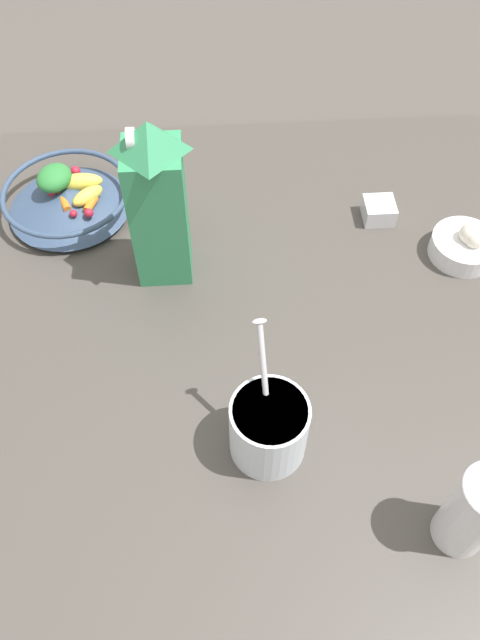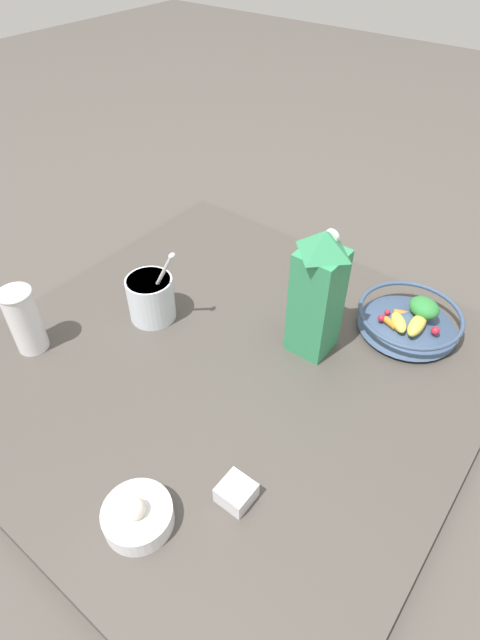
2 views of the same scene
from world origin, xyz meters
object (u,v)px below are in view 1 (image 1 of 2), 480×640
at_px(spice_jar, 378,211).
at_px(garlic_bowl, 464,245).
at_px(milk_carton, 158,203).
at_px(yogurt_tub, 269,426).
at_px(drinking_cup, 475,512).
at_px(fruit_bowl, 68,197).

height_order(spice_jar, garlic_bowl, garlic_bowl).
distance_m(milk_carton, yogurt_tub, 0.39).
height_order(yogurt_tub, spice_jar, yogurt_tub).
xyz_separation_m(yogurt_tub, spice_jar, (-0.44, 0.25, -0.04)).
xyz_separation_m(yogurt_tub, garlic_bowl, (-0.34, 0.38, -0.04)).
height_order(milk_carton, drinking_cup, milk_carton).
xyz_separation_m(fruit_bowl, drinking_cup, (0.64, 0.56, 0.05)).
height_order(drinking_cup, garlic_bowl, drinking_cup).
bearing_deg(milk_carton, drinking_cup, 38.07).
xyz_separation_m(milk_carton, yogurt_tub, (0.35, 0.15, -0.09)).
distance_m(yogurt_tub, garlic_bowl, 0.51).
relative_size(milk_carton, spice_jar, 5.37).
bearing_deg(yogurt_tub, fruit_bowl, -146.93).
distance_m(drinking_cup, spice_jar, 0.59).
height_order(fruit_bowl, milk_carton, milk_carton).
bearing_deg(fruit_bowl, yogurt_tub, 33.07).
relative_size(yogurt_tub, spice_jar, 3.71).
xyz_separation_m(yogurt_tub, drinking_cup, (0.14, 0.24, 0.02)).
bearing_deg(milk_carton, garlic_bowl, 89.37).
height_order(milk_carton, spice_jar, milk_carton).
distance_m(milk_carton, garlic_bowl, 0.54).
distance_m(fruit_bowl, garlic_bowl, 0.72).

